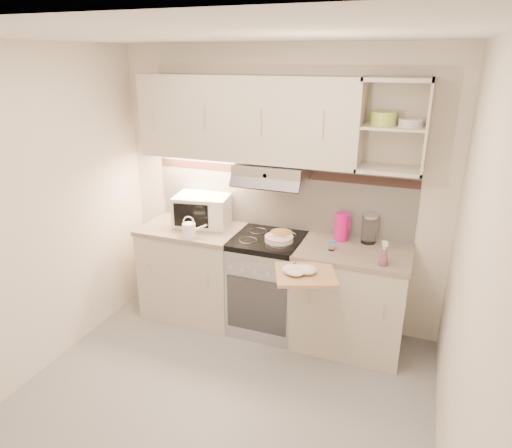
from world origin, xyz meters
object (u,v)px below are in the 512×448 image
(plate_stack, at_px, (279,239))
(watering_can, at_px, (190,229))
(spray_bottle, at_px, (384,255))
(electric_range, at_px, (268,283))
(microwave, at_px, (203,210))
(cutting_board, at_px, (305,274))
(pink_pitcher, at_px, (342,227))
(glass_jar, at_px, (369,229))

(plate_stack, bearing_deg, watering_can, -166.81)
(spray_bottle, bearing_deg, plate_stack, 157.37)
(electric_range, relative_size, microwave, 1.64)
(cutting_board, bearing_deg, spray_bottle, 9.28)
(cutting_board, bearing_deg, electric_range, 111.38)
(watering_can, distance_m, pink_pitcher, 1.32)
(pink_pitcher, xyz_separation_m, glass_jar, (0.23, 0.02, 0.00))
(cutting_board, bearing_deg, glass_jar, 42.53)
(spray_bottle, bearing_deg, watering_can, 168.61)
(pink_pitcher, height_order, spray_bottle, pink_pitcher)
(pink_pitcher, bearing_deg, microwave, 173.00)
(pink_pitcher, xyz_separation_m, cutting_board, (-0.13, -0.70, -0.15))
(watering_can, bearing_deg, plate_stack, -3.71)
(microwave, distance_m, pink_pitcher, 1.30)
(plate_stack, distance_m, cutting_board, 0.61)
(watering_can, distance_m, plate_stack, 0.79)
(glass_jar, height_order, cutting_board, glass_jar)
(spray_bottle, height_order, cutting_board, spray_bottle)
(plate_stack, height_order, pink_pitcher, pink_pitcher)
(electric_range, relative_size, plate_stack, 3.67)
(spray_bottle, bearing_deg, glass_jar, 100.54)
(electric_range, bearing_deg, pink_pitcher, 16.36)
(pink_pitcher, bearing_deg, electric_range, -173.37)
(pink_pitcher, bearing_deg, glass_jar, -4.11)
(glass_jar, relative_size, cutting_board, 0.57)
(microwave, distance_m, glass_jar, 1.53)
(plate_stack, distance_m, glass_jar, 0.77)
(watering_can, height_order, plate_stack, watering_can)
(microwave, height_order, plate_stack, microwave)
(electric_range, distance_m, pink_pitcher, 0.85)
(glass_jar, xyz_separation_m, cutting_board, (-0.36, -0.72, -0.15))
(glass_jar, bearing_deg, plate_stack, -161.65)
(cutting_board, bearing_deg, pink_pitcher, 58.46)
(microwave, xyz_separation_m, spray_bottle, (1.69, -0.33, -0.06))
(microwave, bearing_deg, plate_stack, -19.91)
(watering_can, height_order, pink_pitcher, pink_pitcher)
(electric_range, relative_size, pink_pitcher, 3.72)
(pink_pitcher, bearing_deg, plate_stack, -165.98)
(watering_can, distance_m, cutting_board, 1.17)
(glass_jar, height_order, spray_bottle, glass_jar)
(electric_range, height_order, glass_jar, glass_jar)
(glass_jar, bearing_deg, cutting_board, -116.37)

